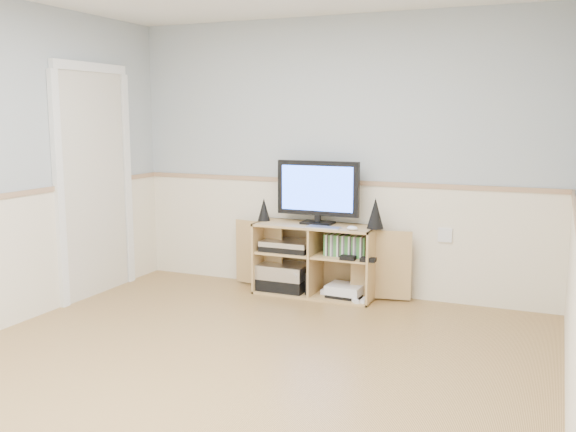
% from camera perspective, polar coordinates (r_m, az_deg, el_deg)
% --- Properties ---
extents(room, '(4.04, 4.54, 2.54)m').
position_cam_1_polar(room, '(3.96, -6.36, 2.96)').
color(room, tan).
rests_on(room, ground).
extents(media_cabinet, '(1.71, 0.41, 0.65)m').
position_cam_1_polar(media_cabinet, '(5.87, 2.63, -3.76)').
color(media_cabinet, tan).
rests_on(media_cabinet, floor).
extents(monitor, '(0.77, 0.18, 0.57)m').
position_cam_1_polar(monitor, '(5.77, 2.66, 2.32)').
color(monitor, black).
rests_on(monitor, media_cabinet).
extents(speaker_left, '(0.12, 0.12, 0.21)m').
position_cam_1_polar(speaker_left, '(5.97, -2.16, 0.59)').
color(speaker_left, black).
rests_on(speaker_left, media_cabinet).
extents(speaker_right, '(0.15, 0.15, 0.27)m').
position_cam_1_polar(speaker_right, '(5.60, 7.77, 0.24)').
color(speaker_right, black).
rests_on(speaker_right, media_cabinet).
extents(keyboard, '(0.30, 0.13, 0.01)m').
position_cam_1_polar(keyboard, '(5.59, 3.18, -1.02)').
color(keyboard, silver).
rests_on(keyboard, media_cabinet).
extents(mouse, '(0.10, 0.07, 0.04)m').
position_cam_1_polar(mouse, '(5.51, 5.74, -1.08)').
color(mouse, white).
rests_on(mouse, media_cabinet).
extents(av_components, '(0.53, 0.34, 0.47)m').
position_cam_1_polar(av_components, '(5.96, -0.25, -4.68)').
color(av_components, black).
rests_on(av_components, media_cabinet).
extents(game_consoles, '(0.45, 0.30, 0.11)m').
position_cam_1_polar(game_consoles, '(5.79, 5.04, -6.65)').
color(game_consoles, white).
rests_on(game_consoles, media_cabinet).
extents(game_cases, '(0.38, 0.13, 0.19)m').
position_cam_1_polar(game_cases, '(5.68, 5.18, -2.64)').
color(game_cases, '#3F8C3F').
rests_on(game_cases, media_cabinet).
extents(wall_outlet, '(0.12, 0.03, 0.12)m').
position_cam_1_polar(wall_outlet, '(5.70, 13.79, -1.65)').
color(wall_outlet, white).
rests_on(wall_outlet, wall_back).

